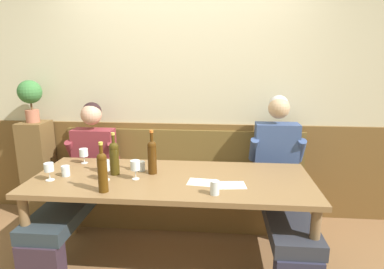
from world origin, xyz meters
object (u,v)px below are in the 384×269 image
Objects in this scene: water_tumbler_right at (66,171)px; potted_plant at (30,95)px; water_tumbler_left at (141,166)px; dining_table at (172,187)px; wine_glass_near_bucket at (135,166)px; person_center_left_seat at (79,179)px; wine_bottle_clear_water at (114,157)px; person_left_seat at (282,180)px; water_tumbler_center at (215,188)px; wine_bottle_green_tall at (152,156)px; wine_bottle_amber_mid at (102,171)px; wine_glass_by_bottle at (105,167)px; wall_bench at (182,196)px; wine_glass_right_end at (84,153)px; wine_glass_mid_left at (49,168)px.

water_tumbler_right is 1.17m from potted_plant.
dining_table is at bearing -25.68° from water_tumbler_left.
wine_glass_near_bucket is 1.86× the size of water_tumbler_left.
wine_bottle_clear_water is (0.43, -0.27, 0.31)m from person_center_left_seat.
person_left_seat is 1.28m from wine_glass_near_bucket.
person_left_seat is at bearing 11.99° from wine_bottle_clear_water.
water_tumbler_center is (0.62, -0.23, -0.06)m from wine_glass_near_bucket.
wine_bottle_green_tall reaches higher than water_tumbler_center.
potted_plant is at bearing 148.08° from wine_glass_near_bucket.
wine_bottle_amber_mid is 0.31m from wine_glass_near_bucket.
wine_bottle_green_tall is at bearing 27.64° from wine_glass_by_bottle.
wine_bottle_clear_water is 2.30× the size of wine_glass_near_bucket.
wall_bench is 1.04m from person_center_left_seat.
wine_bottle_green_tall is at bearing -17.07° from wine_glass_right_end.
water_tumbler_right is (-0.38, -0.07, -0.11)m from wine_bottle_clear_water.
potted_plant is at bearing 146.89° from wine_bottle_clear_water.
wall_bench reaches higher than wine_glass_by_bottle.
water_tumbler_center reaches higher than dining_table.
water_tumbler_right is 0.60m from water_tumbler_left.
wine_bottle_amber_mid is 0.23m from wine_glass_by_bottle.
wall_bench reaches higher than water_tumbler_right.
water_tumbler_left is at bearing 145.68° from water_tumbler_center.
wine_glass_by_bottle is 0.87m from water_tumbler_center.
wine_glass_mid_left is at bearing -137.78° from wall_bench.
wine_glass_right_end is at bearing 165.03° from water_tumbler_left.
wine_bottle_green_tall is 0.80m from wine_glass_mid_left.
wine_bottle_clear_water reaches higher than water_tumbler_right.
wine_bottle_clear_water is 2.52× the size of wine_glass_mid_left.
wine_glass_mid_left is 0.88× the size of wine_glass_by_bottle.
person_center_left_seat is 0.83m from wine_bottle_amber_mid.
person_left_seat is at bearing 17.83° from wine_glass_near_bucket.
dining_table is 6.05× the size of wine_bottle_amber_mid.
person_left_seat is at bearing 1.46° from wine_glass_right_end.
wall_bench is 29.71× the size of water_tumbler_right.
dining_table is 0.95m from person_center_left_seat.
water_tumbler_left is at bearing 45.38° from wine_glass_by_bottle.
wine_bottle_clear_water reaches higher than wine_glass_right_end.
person_center_left_seat reaches higher than wine_glass_right_end.
wine_glass_by_bottle is (-0.03, -0.13, -0.04)m from wine_bottle_clear_water.
wall_bench is 1.18m from water_tumbler_center.
potted_plant is at bearing 147.60° from wine_glass_right_end.
potted_plant reaches higher than wine_glass_right_end.
water_tumbler_left is (-0.62, 0.43, -0.01)m from water_tumbler_center.
dining_table is at bearing -18.65° from wine_glass_right_end.
wine_bottle_clear_water is 0.22m from wine_glass_near_bucket.
wine_glass_mid_left is at bearing -102.98° from wine_glass_right_end.
wine_bottle_green_tall is at bearing -167.15° from person_left_seat.
wine_bottle_clear_water reaches higher than wine_glass_by_bottle.
person_center_left_seat is (-0.90, -0.40, 0.31)m from wall_bench.
wine_glass_by_bottle reaches higher than water_tumbler_center.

